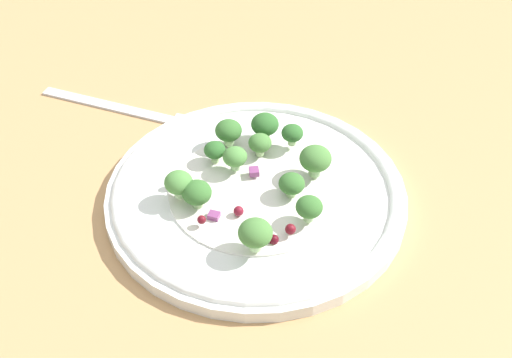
# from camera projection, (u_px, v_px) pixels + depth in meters

# --- Properties ---
(ground_plane) EXTENTS (1.80, 1.80, 0.02)m
(ground_plane) POSITION_uv_depth(u_px,v_px,m) (280.00, 204.00, 0.65)
(ground_plane) COLOR tan
(plate) EXTENTS (0.27, 0.27, 0.02)m
(plate) POSITION_uv_depth(u_px,v_px,m) (256.00, 194.00, 0.63)
(plate) COLOR white
(plate) RESTS_ON ground_plane
(dressing_pool) EXTENTS (0.16, 0.16, 0.00)m
(dressing_pool) POSITION_uv_depth(u_px,v_px,m) (256.00, 191.00, 0.63)
(dressing_pool) COLOR white
(dressing_pool) RESTS_ON plate
(broccoli_floret_0) EXTENTS (0.02, 0.02, 0.02)m
(broccoli_floret_0) POSITION_uv_depth(u_px,v_px,m) (215.00, 150.00, 0.65)
(broccoli_floret_0) COLOR #ADD18E
(broccoli_floret_0) RESTS_ON plate
(broccoli_floret_1) EXTENTS (0.02, 0.02, 0.03)m
(broccoli_floret_1) POSITION_uv_depth(u_px,v_px,m) (179.00, 183.00, 0.61)
(broccoli_floret_1) COLOR #ADD18E
(broccoli_floret_1) RESTS_ON plate
(broccoli_floret_2) EXTENTS (0.03, 0.03, 0.03)m
(broccoli_floret_2) POSITION_uv_depth(u_px,v_px,m) (197.00, 193.00, 0.61)
(broccoli_floret_2) COLOR #9EC684
(broccoli_floret_2) RESTS_ON plate
(broccoli_floret_3) EXTENTS (0.02, 0.02, 0.02)m
(broccoli_floret_3) POSITION_uv_depth(u_px,v_px,m) (292.00, 184.00, 0.62)
(broccoli_floret_3) COLOR #ADD18E
(broccoli_floret_3) RESTS_ON plate
(broccoli_floret_4) EXTENTS (0.02, 0.02, 0.02)m
(broccoli_floret_4) POSITION_uv_depth(u_px,v_px,m) (260.00, 143.00, 0.66)
(broccoli_floret_4) COLOR #ADD18E
(broccoli_floret_4) RESTS_ON plate
(broccoli_floret_5) EXTENTS (0.03, 0.03, 0.03)m
(broccoli_floret_5) POSITION_uv_depth(u_px,v_px,m) (229.00, 131.00, 0.66)
(broccoli_floret_5) COLOR #9EC684
(broccoli_floret_5) RESTS_ON plate
(broccoli_floret_6) EXTENTS (0.02, 0.02, 0.02)m
(broccoli_floret_6) POSITION_uv_depth(u_px,v_px,m) (235.00, 157.00, 0.64)
(broccoli_floret_6) COLOR #8EB77A
(broccoli_floret_6) RESTS_ON plate
(broccoli_floret_7) EXTENTS (0.02, 0.02, 0.02)m
(broccoli_floret_7) POSITION_uv_depth(u_px,v_px,m) (292.00, 134.00, 0.66)
(broccoli_floret_7) COLOR #9EC684
(broccoli_floret_7) RESTS_ON plate
(broccoli_floret_8) EXTENTS (0.03, 0.03, 0.03)m
(broccoli_floret_8) POSITION_uv_depth(u_px,v_px,m) (255.00, 233.00, 0.56)
(broccoli_floret_8) COLOR #ADD18E
(broccoli_floret_8) RESTS_ON plate
(broccoli_floret_9) EXTENTS (0.03, 0.03, 0.03)m
(broccoli_floret_9) POSITION_uv_depth(u_px,v_px,m) (315.00, 159.00, 0.63)
(broccoli_floret_9) COLOR #8EB77A
(broccoli_floret_9) RESTS_ON plate
(broccoli_floret_10) EXTENTS (0.02, 0.02, 0.02)m
(broccoli_floret_10) POSITION_uv_depth(u_px,v_px,m) (309.00, 207.00, 0.59)
(broccoli_floret_10) COLOR #9EC684
(broccoli_floret_10) RESTS_ON plate
(broccoli_floret_11) EXTENTS (0.03, 0.03, 0.03)m
(broccoli_floret_11) POSITION_uv_depth(u_px,v_px,m) (265.00, 125.00, 0.67)
(broccoli_floret_11) COLOR #9EC684
(broccoli_floret_11) RESTS_ON plate
(cranberry_0) EXTENTS (0.01, 0.01, 0.01)m
(cranberry_0) POSITION_uv_depth(u_px,v_px,m) (174.00, 180.00, 0.63)
(cranberry_0) COLOR maroon
(cranberry_0) RESTS_ON plate
(cranberry_1) EXTENTS (0.01, 0.01, 0.01)m
(cranberry_1) POSITION_uv_depth(u_px,v_px,m) (202.00, 220.00, 0.59)
(cranberry_1) COLOR maroon
(cranberry_1) RESTS_ON plate
(cranberry_2) EXTENTS (0.01, 0.01, 0.01)m
(cranberry_2) POSITION_uv_depth(u_px,v_px,m) (274.00, 240.00, 0.58)
(cranberry_2) COLOR #4C0A14
(cranberry_2) RESTS_ON plate
(cranberry_3) EXTENTS (0.01, 0.01, 0.01)m
(cranberry_3) POSITION_uv_depth(u_px,v_px,m) (239.00, 211.00, 0.60)
(cranberry_3) COLOR maroon
(cranberry_3) RESTS_ON plate
(cranberry_4) EXTENTS (0.01, 0.01, 0.01)m
(cranberry_4) POSITION_uv_depth(u_px,v_px,m) (290.00, 229.00, 0.58)
(cranberry_4) COLOR maroon
(cranberry_4) RESTS_ON plate
(cranberry_5) EXTENTS (0.01, 0.01, 0.01)m
(cranberry_5) POSITION_uv_depth(u_px,v_px,m) (293.00, 182.00, 0.63)
(cranberry_5) COLOR maroon
(cranberry_5) RESTS_ON plate
(onion_bit_0) EXTENTS (0.01, 0.01, 0.01)m
(onion_bit_0) POSITION_uv_depth(u_px,v_px,m) (254.00, 172.00, 0.64)
(onion_bit_0) COLOR #843D75
(onion_bit_0) RESTS_ON plate
(onion_bit_1) EXTENTS (0.01, 0.01, 0.00)m
(onion_bit_1) POSITION_uv_depth(u_px,v_px,m) (314.00, 157.00, 0.66)
(onion_bit_1) COLOR #A35B93
(onion_bit_1) RESTS_ON plate
(onion_bit_2) EXTENTS (0.01, 0.01, 0.00)m
(onion_bit_2) POSITION_uv_depth(u_px,v_px,m) (257.00, 144.00, 0.67)
(onion_bit_2) COLOR #A35B93
(onion_bit_2) RESTS_ON plate
(onion_bit_3) EXTENTS (0.01, 0.01, 0.01)m
(onion_bit_3) POSITION_uv_depth(u_px,v_px,m) (214.00, 216.00, 0.60)
(onion_bit_3) COLOR #843D75
(onion_bit_3) RESTS_ON plate
(fork) EXTENTS (0.07, 0.18, 0.01)m
(fork) POSITION_uv_depth(u_px,v_px,m) (133.00, 110.00, 0.74)
(fork) COLOR silver
(fork) RESTS_ON ground_plane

